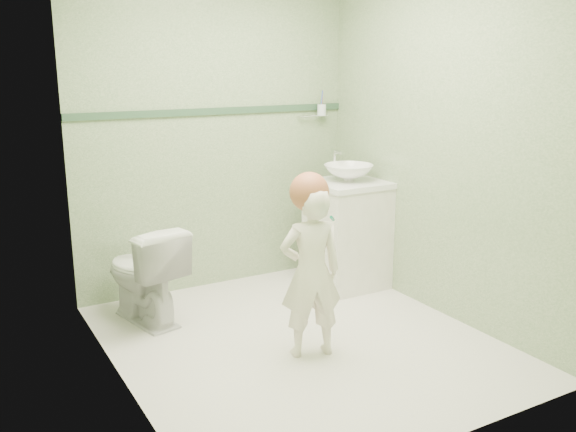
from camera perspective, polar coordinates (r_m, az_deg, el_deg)
ground at (r=4.02m, az=1.08°, el=-11.30°), size 2.50×2.50×0.00m
room_shell at (r=3.67m, az=1.17°, el=5.88°), size 2.50×2.54×2.40m
trim_stripe at (r=4.76m, az=-6.60°, el=9.44°), size 2.20×0.02×0.05m
vanity at (r=4.87m, az=5.39°, el=-1.81°), size 0.52×0.50×0.80m
counter at (r=4.77m, az=5.50°, el=2.93°), size 0.54×0.52×0.04m
basin at (r=4.76m, az=5.53°, el=3.93°), size 0.37×0.37×0.13m
faucet at (r=4.89m, az=4.30°, el=5.18°), size 0.03×0.13×0.18m
cup_holder at (r=5.13m, az=2.99°, el=9.59°), size 0.26×0.07×0.21m
toilet at (r=4.31m, az=-13.00°, el=-5.12°), size 0.51×0.73×0.67m
toddler at (r=3.68m, az=2.09°, el=-5.16°), size 0.42×0.33×1.02m
hair_cap at (r=3.57m, az=1.95°, el=2.21°), size 0.23×0.23×0.23m
teal_toothbrush at (r=3.49m, az=3.92°, el=-0.14°), size 0.11×0.14×0.08m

